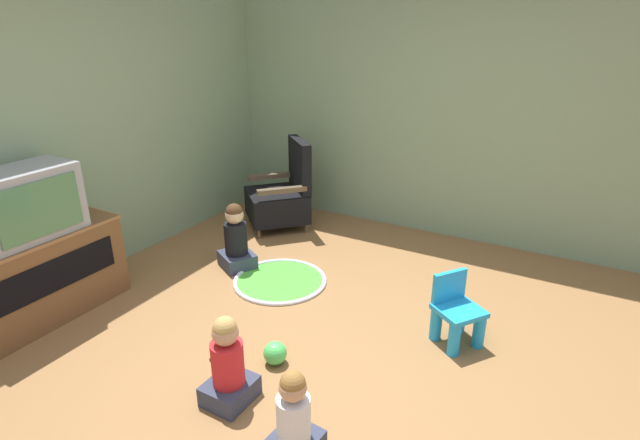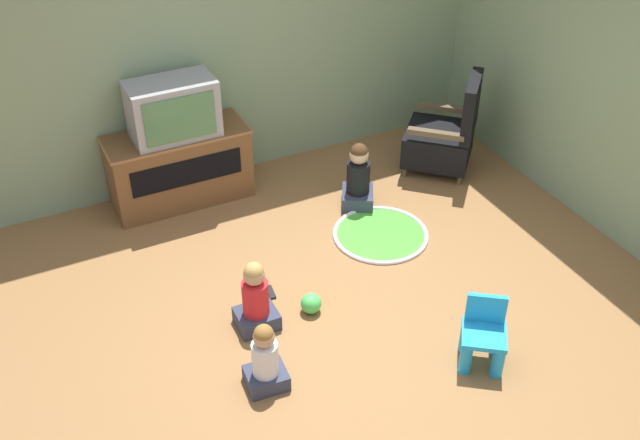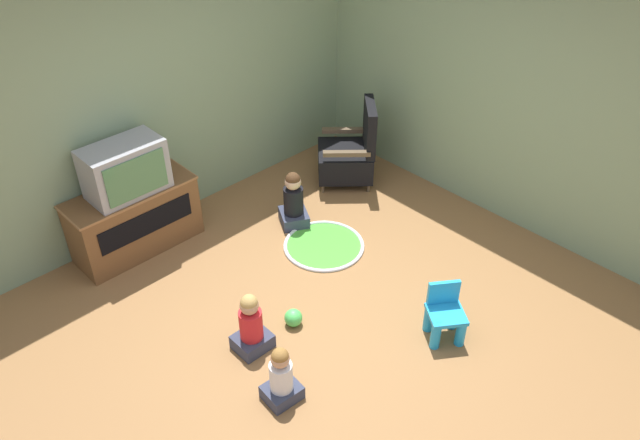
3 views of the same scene
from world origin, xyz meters
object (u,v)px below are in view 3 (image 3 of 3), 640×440
child_watching_center (294,202)px  child_watching_right (281,378)px  black_armchair (350,154)px  television (125,169)px  toy_ball (293,318)px  yellow_kid_chair (445,317)px  tv_cabinet (135,218)px  remote_control (253,315)px  child_watching_left (251,326)px

child_watching_center → child_watching_right: size_ratio=1.17×
black_armchair → child_watching_right: black_armchair is taller
television → black_armchair: (2.41, -0.57, -0.57)m
black_armchair → toy_ball: 2.41m
yellow_kid_chair → black_armchair: bearing=97.6°
tv_cabinet → child_watching_right: (-0.19, -2.39, -0.12)m
yellow_kid_chair → toy_ball: size_ratio=3.20×
child_watching_right → toy_ball: bearing=46.1°
child_watching_center → toy_ball: bearing=166.6°
television → child_watching_center: size_ratio=1.18×
toy_ball → remote_control: toy_ball is taller
yellow_kid_chair → child_watching_left: bearing=176.6°
yellow_kid_chair → remote_control: bearing=164.0°
toy_ball → remote_control: (-0.19, 0.32, -0.07)m
television → black_armchair: size_ratio=0.77×
child_watching_right → child_watching_center: bearing=50.2°
yellow_kid_chair → child_watching_left: child_watching_left is taller
yellow_kid_chair → child_watching_right: (-1.41, 0.46, 0.02)m
television → tv_cabinet: bearing=90.0°
television → child_watching_center: 1.71m
tv_cabinet → black_armchair: size_ratio=1.30×
black_armchair → child_watching_right: 3.16m
black_armchair → remote_control: bearing=-23.7°
black_armchair → child_watching_right: size_ratio=1.81×
television → child_watching_center: bearing=-28.7°
child_watching_center → toy_ball: (-0.99, -1.10, -0.19)m
black_armchair → yellow_kid_chair: 2.55m
tv_cabinet → yellow_kid_chair: tv_cabinet is taller
tv_cabinet → child_watching_center: tv_cabinet is taller
television → black_armchair: television is taller
yellow_kid_chair → child_watching_left: size_ratio=0.87×
tv_cabinet → child_watching_left: bearing=-91.0°
child_watching_left → black_armchair: bearing=27.8°
black_armchair → child_watching_left: bearing=-20.3°
toy_ball → television: bearing=101.8°
tv_cabinet → remote_control: 1.60m
child_watching_center → child_watching_right: child_watching_center is taller
television → child_watching_center: television is taller
television → yellow_kid_chair: size_ratio=1.46×
toy_ball → remote_control: 0.38m
tv_cabinet → toy_ball: tv_cabinet is taller
television → child_watching_right: (-0.19, -2.36, -0.69)m
black_armchair → child_watching_center: 1.05m
toy_ball → child_watching_center: bearing=47.8°
remote_control → television: bearing=14.9°
child_watching_left → child_watching_center: size_ratio=0.93×
child_watching_left → remote_control: size_ratio=3.73×
child_watching_center → black_armchair: bearing=-51.1°
child_watching_center → television: bearing=90.2°
black_armchair → remote_control: (-2.22, -0.96, -0.34)m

